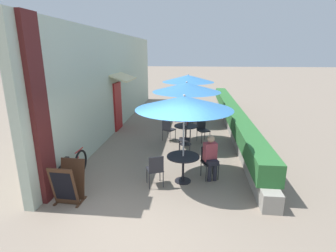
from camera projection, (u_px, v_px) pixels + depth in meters
name	position (u px, v px, depth m)	size (l,w,h in m)	color
ground_plane	(143.00, 219.00, 5.52)	(120.00, 120.00, 0.00)	gray
cafe_facade_wall	(117.00, 81.00, 11.96)	(0.98, 14.39, 4.20)	#B2C1AD
planter_hedge	(233.00, 117.00, 11.89)	(0.60, 13.39, 1.01)	gray
patio_table_near	(183.00, 162.00, 6.97)	(0.87, 0.87, 0.74)	black
patio_umbrella_near	(184.00, 103.00, 6.53)	(2.47, 2.47, 2.38)	#B7B7BC
cafe_chair_near_left	(209.00, 160.00, 7.25)	(0.52, 0.52, 0.87)	#232328
seated_patron_near_left	(211.00, 155.00, 7.10)	(0.44, 0.49, 1.25)	#23232D
cafe_chair_near_right	(155.00, 168.00, 6.72)	(0.52, 0.52, 0.87)	#232328
patio_table_mid	(186.00, 130.00, 9.81)	(0.87, 0.87, 0.74)	black
patio_umbrella_mid	(187.00, 87.00, 9.37)	(2.47, 2.47, 2.38)	#B7B7BC
cafe_chair_mid_left	(168.00, 128.00, 10.21)	(0.55, 0.55, 0.87)	#232328
cafe_chair_mid_right	(187.00, 138.00, 9.08)	(0.40, 0.40, 0.87)	#232328
cafe_chair_mid_back	(203.00, 128.00, 10.20)	(0.55, 0.55, 0.87)	#232328
coffee_cup_mid	(187.00, 124.00, 9.88)	(0.07, 0.07, 0.09)	#B73D3D
patio_table_far	(187.00, 111.00, 12.88)	(0.87, 0.87, 0.74)	black
patio_umbrella_far	(188.00, 79.00, 12.44)	(2.47, 2.47, 2.38)	#B7B7BC
cafe_chair_far_left	(173.00, 111.00, 13.19)	(0.53, 0.53, 0.87)	#232328
cafe_chair_far_right	(190.00, 116.00, 12.14)	(0.44, 0.44, 0.87)	#232328
cafe_chair_far_back	(199.00, 110.00, 13.33)	(0.56, 0.56, 0.87)	#232328
coffee_cup_far	(187.00, 107.00, 12.87)	(0.07, 0.07, 0.09)	#232328
bicycle_leaning	(72.00, 169.00, 7.01)	(0.12, 1.72, 0.80)	black
menu_board	(68.00, 183.00, 6.03)	(0.63, 0.66, 0.97)	#422819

